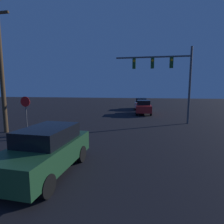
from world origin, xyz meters
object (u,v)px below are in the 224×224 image
car_far (141,103)px  car_near (47,150)px  utility_pole (1,66)px  car_mid (143,107)px  stop_sign (26,108)px  traffic_signal_mast (168,71)px

car_far → car_near: bearing=81.1°
car_far → utility_pole: size_ratio=0.46×
car_mid → stop_sign: 13.43m
car_mid → utility_pole: 14.88m
car_far → traffic_signal_mast: bearing=101.8°
car_far → stop_sign: size_ratio=1.60×
stop_sign → traffic_signal_mast: bearing=29.4°
car_mid → utility_pole: bearing=47.1°
utility_pole → traffic_signal_mast: bearing=25.9°
stop_sign → utility_pole: bearing=-179.9°
car_mid → stop_sign: size_ratio=1.62×
traffic_signal_mast → utility_pole: 12.72m
car_far → stop_sign: 17.74m
car_far → traffic_signal_mast: size_ratio=0.61×
car_near → car_mid: (3.42, 15.87, 0.00)m
stop_sign → utility_pole: utility_pole is taller
traffic_signal_mast → stop_sign: traffic_signal_mast is taller
stop_sign → car_near: bearing=-48.5°
car_mid → traffic_signal_mast: traffic_signal_mast is taller
car_mid → car_near: bearing=76.0°
traffic_signal_mast → car_far: bearing=102.4°
car_near → utility_pole: 8.67m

